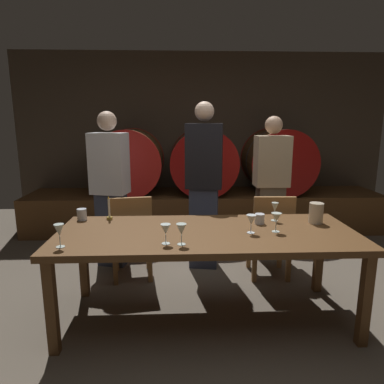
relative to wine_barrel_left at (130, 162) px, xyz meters
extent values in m
plane|color=brown|center=(1.07, -2.43, -1.01)|extent=(7.39, 7.39, 0.00)
cube|color=#473A2D|center=(1.07, 0.55, 0.29)|extent=(5.69, 0.24, 2.60)
cube|color=brown|center=(1.07, 0.00, -0.74)|extent=(5.12, 0.90, 0.55)
cylinder|color=brown|center=(0.00, 0.00, 0.00)|extent=(0.92, 0.80, 0.92)
cylinder|color=#B21C16|center=(0.00, -0.41, 0.00)|extent=(0.94, 0.03, 0.94)
cylinder|color=#B21C16|center=(0.00, 0.41, 0.00)|extent=(0.94, 0.03, 0.94)
cylinder|color=#2D2D33|center=(0.00, 0.00, 0.00)|extent=(0.93, 0.04, 0.93)
cylinder|color=#513319|center=(1.04, 0.00, 0.00)|extent=(0.92, 0.80, 0.92)
cylinder|color=maroon|center=(1.04, -0.41, 0.00)|extent=(0.94, 0.03, 0.94)
cylinder|color=maroon|center=(1.04, 0.41, 0.00)|extent=(0.94, 0.03, 0.94)
cylinder|color=#2D2D33|center=(1.04, 0.00, 0.00)|extent=(0.93, 0.04, 0.93)
cylinder|color=#513319|center=(2.14, 0.00, 0.00)|extent=(0.92, 0.80, 0.92)
cylinder|color=maroon|center=(2.14, -0.41, 0.00)|extent=(0.94, 0.03, 0.94)
cylinder|color=maroon|center=(2.14, 0.41, 0.00)|extent=(0.94, 0.03, 0.94)
cylinder|color=#2D2D33|center=(2.14, 0.00, 0.00)|extent=(0.93, 0.04, 0.93)
cube|color=brown|center=(0.91, -2.37, -0.29)|extent=(2.34, 0.93, 0.05)
cube|color=brown|center=(-0.18, -2.78, -0.66)|extent=(0.07, 0.07, 0.69)
cube|color=brown|center=(2.00, -2.78, -0.66)|extent=(0.07, 0.07, 0.69)
cube|color=brown|center=(-0.18, -1.97, -0.66)|extent=(0.07, 0.07, 0.69)
cube|color=brown|center=(2.00, -1.97, -0.66)|extent=(0.07, 0.07, 0.69)
cube|color=olive|center=(0.21, -1.58, -0.57)|extent=(0.45, 0.45, 0.04)
cube|color=olive|center=(0.23, -1.75, -0.34)|extent=(0.40, 0.10, 0.42)
cube|color=olive|center=(0.35, -1.38, -0.80)|extent=(0.05, 0.05, 0.42)
cube|color=olive|center=(0.01, -1.43, -0.80)|extent=(0.05, 0.05, 0.42)
cube|color=olive|center=(0.40, -1.72, -0.80)|extent=(0.05, 0.05, 0.42)
cube|color=olive|center=(0.06, -1.77, -0.80)|extent=(0.05, 0.05, 0.42)
cube|color=olive|center=(1.62, -1.60, -0.57)|extent=(0.42, 0.42, 0.04)
cube|color=olive|center=(1.61, -1.78, -0.34)|extent=(0.40, 0.06, 0.42)
cube|color=olive|center=(1.79, -1.44, -0.80)|extent=(0.05, 0.05, 0.42)
cube|color=olive|center=(1.45, -1.42, -0.80)|extent=(0.05, 0.05, 0.42)
cube|color=olive|center=(1.78, -1.78, -0.80)|extent=(0.05, 0.05, 0.42)
cube|color=olive|center=(1.44, -1.76, -0.80)|extent=(0.05, 0.05, 0.42)
cube|color=#33384C|center=(-0.05, -1.26, -0.60)|extent=(0.34, 0.27, 0.82)
cube|color=silver|center=(-0.05, -1.26, 0.13)|extent=(0.43, 0.33, 0.65)
sphere|color=beige|center=(-0.05, -1.26, 0.58)|extent=(0.20, 0.20, 0.20)
cube|color=#33384C|center=(0.96, -1.35, -0.57)|extent=(0.33, 0.25, 0.89)
cube|color=black|center=(0.96, -1.35, 0.22)|extent=(0.41, 0.30, 0.67)
sphere|color=beige|center=(0.96, -1.35, 0.67)|extent=(0.20, 0.20, 0.20)
cube|color=brown|center=(1.75, -1.11, -0.58)|extent=(0.30, 0.21, 0.86)
cube|color=tan|center=(1.75, -1.11, 0.13)|extent=(0.39, 0.25, 0.57)
sphere|color=#D8A884|center=(1.75, -1.11, 0.53)|extent=(0.20, 0.20, 0.20)
cylinder|color=olive|center=(0.08, -2.02, -0.26)|extent=(0.05, 0.05, 0.02)
cylinder|color=#EDE5CC|center=(0.08, -2.02, -0.16)|extent=(0.02, 0.02, 0.16)
cone|color=yellow|center=(0.08, -2.02, -0.07)|extent=(0.01, 0.01, 0.02)
cylinder|color=beige|center=(1.85, -2.19, -0.18)|extent=(0.12, 0.12, 0.17)
cylinder|color=silver|center=(-0.13, -2.67, -0.27)|extent=(0.06, 0.06, 0.00)
cylinder|color=silver|center=(-0.13, -2.67, -0.23)|extent=(0.01, 0.01, 0.07)
cone|color=silver|center=(-0.13, -2.67, -0.15)|extent=(0.07, 0.07, 0.09)
cylinder|color=silver|center=(0.59, -2.64, -0.27)|extent=(0.06, 0.06, 0.00)
cylinder|color=silver|center=(0.59, -2.64, -0.23)|extent=(0.01, 0.01, 0.07)
cone|color=silver|center=(0.59, -2.64, -0.16)|extent=(0.07, 0.07, 0.07)
cylinder|color=silver|center=(0.70, -2.66, -0.27)|extent=(0.06, 0.06, 0.00)
cylinder|color=silver|center=(0.70, -2.66, -0.23)|extent=(0.01, 0.01, 0.07)
cone|color=silver|center=(0.70, -2.66, -0.16)|extent=(0.07, 0.07, 0.08)
cylinder|color=white|center=(1.24, -2.43, -0.27)|extent=(0.06, 0.06, 0.00)
cylinder|color=white|center=(1.24, -2.43, -0.23)|extent=(0.01, 0.01, 0.06)
cone|color=white|center=(1.24, -2.43, -0.16)|extent=(0.08, 0.08, 0.08)
cylinder|color=silver|center=(1.44, -2.41, -0.27)|extent=(0.06, 0.06, 0.00)
cylinder|color=silver|center=(1.44, -2.41, -0.22)|extent=(0.01, 0.01, 0.08)
cone|color=silver|center=(1.44, -2.41, -0.15)|extent=(0.08, 0.08, 0.07)
cylinder|color=silver|center=(1.52, -2.11, -0.27)|extent=(0.06, 0.06, 0.00)
cylinder|color=silver|center=(1.52, -2.11, -0.23)|extent=(0.01, 0.01, 0.07)
cone|color=silver|center=(1.52, -2.11, -0.15)|extent=(0.06, 0.06, 0.08)
cylinder|color=silver|center=(-0.16, -2.02, -0.22)|extent=(0.08, 0.08, 0.10)
cylinder|color=silver|center=(1.37, -2.19, -0.23)|extent=(0.08, 0.08, 0.09)
camera|label=1|loc=(0.69, -4.92, 0.59)|focal=31.96mm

